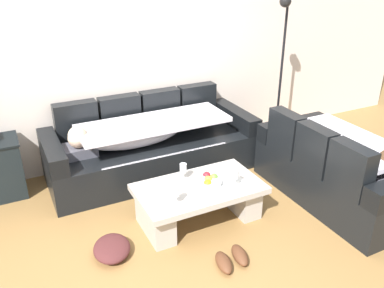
% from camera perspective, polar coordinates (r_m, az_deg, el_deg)
% --- Properties ---
extents(ground_plane, '(14.00, 14.00, 0.00)m').
position_cam_1_polar(ground_plane, '(3.67, 2.77, -15.17)').
color(ground_plane, olive).
extents(back_wall, '(9.00, 0.10, 2.70)m').
position_cam_1_polar(back_wall, '(4.89, -9.53, 12.75)').
color(back_wall, beige).
rests_on(back_wall, ground_plane).
extents(couch_along_wall, '(2.42, 0.92, 0.88)m').
position_cam_1_polar(couch_along_wall, '(4.76, -6.09, -0.41)').
color(couch_along_wall, black).
rests_on(couch_along_wall, ground_plane).
extents(couch_near_window, '(0.92, 1.72, 0.88)m').
position_cam_1_polar(couch_near_window, '(4.50, 19.92, -3.45)').
color(couch_near_window, black).
rests_on(couch_near_window, ground_plane).
extents(coffee_table, '(1.20, 0.68, 0.38)m').
position_cam_1_polar(coffee_table, '(3.93, 0.99, -7.74)').
color(coffee_table, '#B5AFA7').
rests_on(coffee_table, ground_plane).
extents(fruit_bowl, '(0.28, 0.28, 0.10)m').
position_cam_1_polar(fruit_bowl, '(3.84, 2.21, -5.36)').
color(fruit_bowl, silver).
rests_on(fruit_bowl, coffee_table).
extents(wine_glass_near_left, '(0.07, 0.07, 0.17)m').
position_cam_1_polar(wine_glass_near_left, '(3.54, -2.32, -6.82)').
color(wine_glass_near_left, silver).
rests_on(wine_glass_near_left, coffee_table).
extents(wine_glass_near_right, '(0.07, 0.07, 0.17)m').
position_cam_1_polar(wine_glass_near_right, '(3.83, 6.15, -4.33)').
color(wine_glass_near_right, silver).
rests_on(wine_glass_near_right, coffee_table).
extents(wine_glass_far_back, '(0.07, 0.07, 0.17)m').
position_cam_1_polar(wine_glass_far_back, '(3.91, -1.25, -3.50)').
color(wine_glass_far_back, silver).
rests_on(wine_glass_far_back, coffee_table).
extents(open_magazine, '(0.32, 0.27, 0.01)m').
position_cam_1_polar(open_magazine, '(3.95, 5.00, -5.13)').
color(open_magazine, white).
rests_on(open_magazine, coffee_table).
extents(floor_lamp, '(0.33, 0.31, 1.95)m').
position_cam_1_polar(floor_lamp, '(5.37, 12.47, 11.03)').
color(floor_lamp, black).
rests_on(floor_lamp, ground_plane).
extents(pair_of_shoes, '(0.35, 0.31, 0.09)m').
position_cam_1_polar(pair_of_shoes, '(3.56, 5.65, -15.86)').
color(pair_of_shoes, '#59331E').
rests_on(pair_of_shoes, ground_plane).
extents(crumpled_garment, '(0.40, 0.46, 0.12)m').
position_cam_1_polar(crumpled_garment, '(3.68, -11.27, -14.28)').
color(crumpled_garment, '#4C2323').
rests_on(crumpled_garment, ground_plane).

